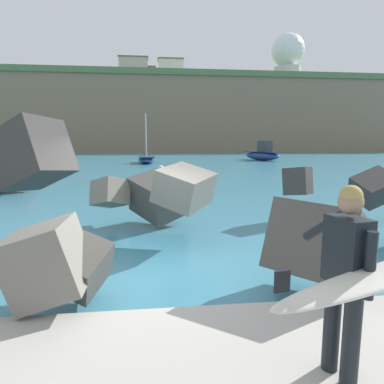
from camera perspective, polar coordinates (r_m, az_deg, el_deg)
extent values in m
plane|color=teal|center=(6.34, -7.92, -13.45)|extent=(400.00, 400.00, 0.00)
cube|color=#3D3A38|center=(11.23, 28.55, 0.66)|extent=(1.39, 1.21, 1.29)
cube|color=gray|center=(9.61, -13.79, -0.13)|extent=(1.15, 1.32, 1.05)
cube|color=#3D3A38|center=(10.41, 17.55, 1.79)|extent=(0.97, 1.04, 0.92)
cube|color=#4C4944|center=(5.19, -19.54, -11.26)|extent=(1.20, 1.16, 1.12)
cube|color=#3D3A38|center=(6.72, -25.59, 5.75)|extent=(1.63, 1.52, 1.42)
cube|color=#4C4944|center=(9.49, -5.96, -0.76)|extent=(1.68, 1.95, 1.51)
cube|color=slate|center=(4.88, -23.35, -10.67)|extent=(1.07, 1.00, 1.11)
cube|color=#4C4944|center=(5.48, 20.17, -8.03)|extent=(1.77, 1.72, 1.39)
cube|color=slate|center=(7.52, -1.24, 0.85)|extent=(1.60, 1.69, 1.07)
cylinder|color=black|center=(3.60, 22.70, -20.06)|extent=(0.15, 0.15, 0.90)
cylinder|color=black|center=(3.45, 25.48, -21.60)|extent=(0.15, 0.15, 0.90)
cube|color=black|center=(3.23, 24.88, -9.09)|extent=(0.29, 0.42, 0.60)
sphere|color=#A87A5B|center=(3.13, 25.38, -1.55)|extent=(0.21, 0.21, 0.21)
sphere|color=tan|center=(3.12, 25.44, -0.65)|extent=(0.19, 0.19, 0.19)
cylinder|color=black|center=(3.50, 21.40, -5.48)|extent=(0.19, 0.53, 0.41)
cylinder|color=black|center=(3.07, 28.04, -10.98)|extent=(0.09, 0.09, 0.56)
cube|color=black|center=(2.50, 15.10, -14.48)|extent=(0.12, 0.04, 0.16)
ellipsoid|color=navy|center=(36.69, -7.77, 5.46)|extent=(1.97, 5.06, 0.73)
cube|color=navy|center=(36.67, -7.78, 5.97)|extent=(1.82, 4.66, 0.10)
cylinder|color=silver|center=(36.27, -7.84, 9.60)|extent=(0.12, 0.12, 4.55)
cylinder|color=silver|center=(36.27, -7.79, 7.43)|extent=(0.24, 2.99, 0.08)
ellipsoid|color=navy|center=(42.69, 11.84, 6.04)|extent=(3.86, 5.81, 1.09)
cube|color=navy|center=(42.68, 11.86, 6.72)|extent=(3.55, 5.34, 0.10)
cube|color=#33383D|center=(42.35, 12.28, 7.56)|extent=(1.61, 1.95, 1.21)
cube|color=#334C5B|center=(42.35, 12.31, 8.46)|extent=(1.44, 1.75, 0.12)
sphere|color=silver|center=(27.18, -5.30, 4.09)|extent=(0.44, 0.44, 0.44)
cube|color=#847056|center=(86.07, -2.29, 12.23)|extent=(109.12, 32.78, 15.41)
cube|color=#567547|center=(86.98, -2.32, 17.70)|extent=(111.30, 33.44, 1.20)
cylinder|color=silver|center=(86.95, 15.85, 18.80)|extent=(6.21, 6.21, 3.00)
sphere|color=white|center=(88.06, 16.01, 22.19)|extent=(7.59, 7.59, 7.59)
cube|color=#B2ADA3|center=(91.70, -8.59, 18.79)|extent=(6.94, 5.16, 3.99)
cube|color=#66564C|center=(92.11, -8.63, 20.10)|extent=(7.29, 5.42, 0.30)
cube|color=silver|center=(91.33, -3.65, 19.57)|extent=(6.25, 4.15, 6.06)
cube|color=#66564C|center=(91.98, -3.67, 21.52)|extent=(6.56, 4.36, 0.30)
cube|color=#B2ADA3|center=(91.25, -9.88, 19.53)|extent=(7.07, 4.28, 6.23)
cube|color=#66564C|center=(91.92, -9.93, 21.52)|extent=(7.42, 4.49, 0.30)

